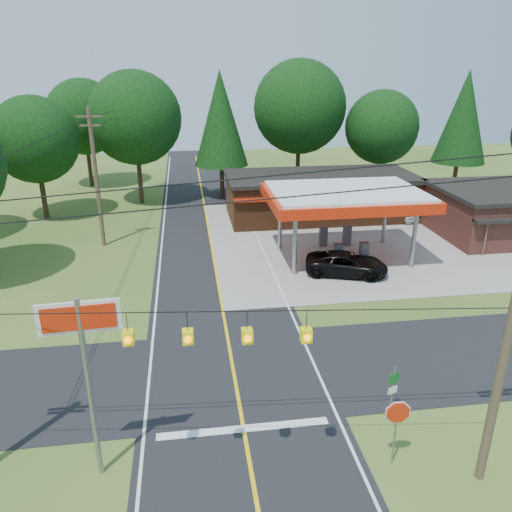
{
  "coord_description": "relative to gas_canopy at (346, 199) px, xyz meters",
  "views": [
    {
      "loc": [
        -1.7,
        -18.62,
        12.91
      ],
      "look_at": [
        2.0,
        7.0,
        2.8
      ],
      "focal_mm": 35.0,
      "sensor_mm": 36.0,
      "label": 1
    }
  ],
  "objects": [
    {
      "name": "ground",
      "position": [
        -9.0,
        -13.0,
        -4.27
      ],
      "size": [
        120.0,
        120.0,
        0.0
      ],
      "primitive_type": "plane",
      "color": "#3B5B20",
      "rests_on": "ground"
    },
    {
      "name": "main_highway",
      "position": [
        -9.0,
        -13.0,
        -4.26
      ],
      "size": [
        8.0,
        120.0,
        0.02
      ],
      "primitive_type": "cube",
      "color": "black",
      "rests_on": "ground"
    },
    {
      "name": "cross_road",
      "position": [
        -9.0,
        -13.0,
        -4.25
      ],
      "size": [
        70.0,
        7.0,
        0.02
      ],
      "primitive_type": "cube",
      "color": "black",
      "rests_on": "ground"
    },
    {
      "name": "lane_center_yellow",
      "position": [
        -9.0,
        -13.0,
        -4.24
      ],
      "size": [
        0.15,
        110.0,
        0.0
      ],
      "primitive_type": "cube",
      "color": "yellow",
      "rests_on": "main_highway"
    },
    {
      "name": "gas_canopy",
      "position": [
        0.0,
        0.0,
        0.0
      ],
      "size": [
        10.6,
        7.4,
        4.88
      ],
      "color": "gray",
      "rests_on": "ground"
    },
    {
      "name": "convenience_store",
      "position": [
        1.0,
        9.98,
        -2.35
      ],
      "size": [
        16.4,
        7.55,
        3.8
      ],
      "color": "#532D17",
      "rests_on": "ground"
    },
    {
      "name": "utility_pole_near_right",
      "position": [
        -1.5,
        -20.0,
        1.69
      ],
      "size": [
        1.8,
        0.3,
        11.5
      ],
      "color": "#473828",
      "rests_on": "ground"
    },
    {
      "name": "utility_pole_far_left",
      "position": [
        -17.0,
        5.0,
        0.93
      ],
      "size": [
        1.8,
        0.3,
        10.0
      ],
      "color": "#473828",
      "rests_on": "ground"
    },
    {
      "name": "utility_pole_north",
      "position": [
        -15.5,
        22.0,
        0.48
      ],
      "size": [
        0.3,
        0.3,
        9.5
      ],
      "color": "#473828",
      "rests_on": "ground"
    },
    {
      "name": "overhead_beacons",
      "position": [
        -10.0,
        -19.0,
        1.95
      ],
      "size": [
        17.04,
        2.04,
        1.03
      ],
      "color": "black",
      "rests_on": "ground"
    },
    {
      "name": "treeline_backdrop",
      "position": [
        -8.18,
        11.01,
        3.22
      ],
      "size": [
        70.27,
        51.59,
        13.3
      ],
      "color": "#332316",
      "rests_on": "ground"
    },
    {
      "name": "suv_car",
      "position": [
        -0.66,
        -3.0,
        -3.54
      ],
      "size": [
        6.62,
        6.62,
        1.46
      ],
      "primitive_type": "imported",
      "rotation": [
        0.0,
        0.0,
        1.25
      ],
      "color": "black",
      "rests_on": "ground"
    },
    {
      "name": "sedan_car",
      "position": [
        8.0,
        8.0,
        -3.66
      ],
      "size": [
        3.98,
        3.98,
        1.21
      ],
      "primitive_type": "imported",
      "rotation": [
        0.0,
        0.0,
        0.13
      ],
      "color": "white",
      "rests_on": "ground"
    },
    {
      "name": "big_stop_sign",
      "position": [
        -14.0,
        -18.01,
        0.53
      ],
      "size": [
        2.41,
        0.28,
        6.5
      ],
      "color": "gray",
      "rests_on": "ground"
    },
    {
      "name": "octagonal_stop_sign",
      "position": [
        -4.15,
        -19.01,
        -2.33
      ],
      "size": [
        0.89,
        0.12,
        2.58
      ],
      "color": "gray",
      "rests_on": "ground"
    },
    {
      "name": "route_sign_post",
      "position": [
        -3.2,
        -16.52,
        -3.0
      ],
      "size": [
        0.42,
        0.17,
        2.13
      ],
      "color": "gray",
      "rests_on": "ground"
    }
  ]
}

